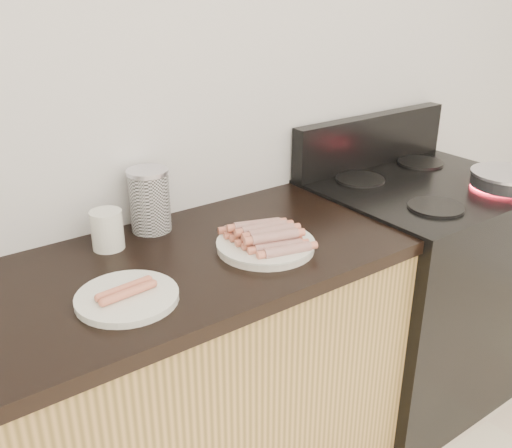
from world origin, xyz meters
TOP-DOWN VIEW (x-y plane):
  - wall_back at (0.00, 2.00)m, footprint 4.00×0.04m
  - stove at (0.78, 1.68)m, footprint 0.76×0.65m
  - stove_panel at (0.78, 1.96)m, footprint 0.76×0.06m
  - burner_near_left at (0.61, 1.51)m, footprint 0.18×0.18m
  - burner_near_right at (0.95, 1.51)m, footprint 0.18×0.18m
  - burner_far_left at (0.61, 1.84)m, footprint 0.18×0.18m
  - burner_far_right at (0.95, 1.84)m, footprint 0.18×0.18m
  - frying_pan at (0.96, 1.48)m, footprint 0.27×0.42m
  - main_plate at (-0.00, 1.61)m, footprint 0.32×0.32m
  - side_plate at (-0.43, 1.58)m, footprint 0.29×0.29m
  - hotdog_pile at (-0.00, 1.61)m, footprint 0.14×0.25m
  - plain_sausages at (-0.43, 1.58)m, footprint 0.13×0.06m
  - canister at (-0.20, 1.92)m, footprint 0.12×0.12m
  - mug at (-0.35, 1.88)m, footprint 0.11×0.11m

SIDE VIEW (x-z plane):
  - stove at x=0.78m, z-range 0.00..0.91m
  - side_plate at x=-0.43m, z-range 0.90..0.92m
  - main_plate at x=0.00m, z-range 0.90..0.92m
  - burner_near_left at x=0.61m, z-range 0.91..0.92m
  - burner_near_right at x=0.95m, z-range 0.91..0.92m
  - burner_far_left at x=0.61m, z-range 0.91..0.92m
  - burner_far_right at x=0.95m, z-range 0.91..0.92m
  - plain_sausages at x=-0.43m, z-range 0.92..0.94m
  - hotdog_pile at x=0.00m, z-range 0.91..0.97m
  - frying_pan at x=0.96m, z-range 0.92..0.97m
  - mug at x=-0.35m, z-range 0.90..1.01m
  - canister at x=-0.20m, z-range 0.90..1.09m
  - stove_panel at x=0.78m, z-range 0.91..1.11m
  - wall_back at x=0.00m, z-range 0.00..2.60m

